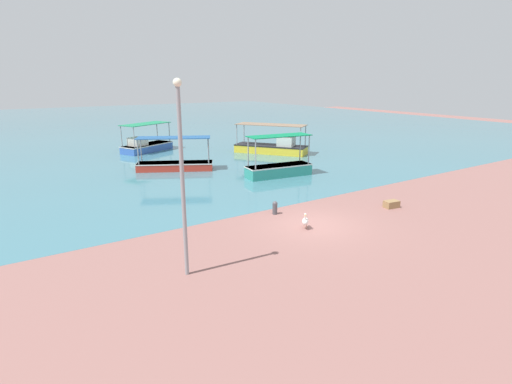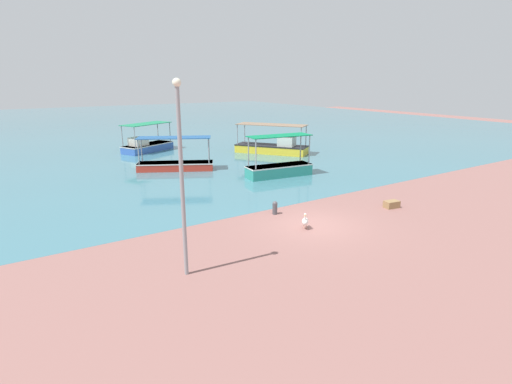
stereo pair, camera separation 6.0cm
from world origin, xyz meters
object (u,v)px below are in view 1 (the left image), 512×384
at_px(pelican, 305,221).
at_px(lamp_post, 182,172).
at_px(fishing_boat_far_right, 175,164).
at_px(fishing_boat_near_left, 146,145).
at_px(fishing_boat_center, 279,168).
at_px(cargo_crate, 391,204).
at_px(fishing_boat_near_right, 273,147).
at_px(mooring_bollard, 275,207).

relative_size(pelican, lamp_post, 0.12).
bearing_deg(pelican, fishing_boat_far_right, 91.21).
distance_m(fishing_boat_near_left, fishing_boat_center, 15.51).
height_order(fishing_boat_center, cargo_crate, fishing_boat_center).
bearing_deg(cargo_crate, pelican, 179.12).
distance_m(fishing_boat_near_left, fishing_boat_near_right, 11.91).
bearing_deg(cargo_crate, fishing_boat_near_right, 76.38).
relative_size(fishing_boat_near_left, cargo_crate, 6.89).
bearing_deg(fishing_boat_near_right, fishing_boat_far_right, -170.34).
height_order(fishing_boat_near_right, cargo_crate, fishing_boat_near_right).
relative_size(lamp_post, mooring_bollard, 9.72).
distance_m(pelican, lamp_post, 7.20).
bearing_deg(cargo_crate, fishing_boat_near_left, 102.84).
distance_m(fishing_boat_near_right, pelican, 19.20).
bearing_deg(fishing_boat_near_right, mooring_bollard, -124.99).
bearing_deg(mooring_bollard, cargo_crate, -23.35).
bearing_deg(fishing_boat_far_right, lamp_post, -110.68).
distance_m(fishing_boat_center, lamp_post, 15.46).
bearing_deg(fishing_boat_far_right, fishing_boat_center, -47.46).
xyz_separation_m(fishing_boat_near_right, pelican, (-9.87, -16.46, -0.24)).
bearing_deg(cargo_crate, fishing_boat_center, 95.26).
distance_m(fishing_boat_near_right, lamp_post, 24.09).
bearing_deg(pelican, lamp_post, -169.78).
relative_size(fishing_boat_near_left, fishing_boat_center, 1.10).
relative_size(mooring_bollard, cargo_crate, 0.88).
xyz_separation_m(fishing_boat_far_right, fishing_boat_center, (5.34, -5.82, 0.09)).
height_order(mooring_bollard, cargo_crate, mooring_bollard).
bearing_deg(fishing_boat_near_left, lamp_post, -105.15).
bearing_deg(fishing_boat_far_right, pelican, -88.79).
relative_size(fishing_boat_center, cargo_crate, 6.26).
bearing_deg(lamp_post, pelican, 10.22).
height_order(fishing_boat_near_left, mooring_bollard, fishing_boat_near_left).
xyz_separation_m(pelican, lamp_post, (-6.30, -1.14, 3.30)).
bearing_deg(pelican, mooring_bollard, 89.07).
bearing_deg(fishing_boat_near_right, fishing_boat_center, -122.67).
distance_m(fishing_boat_near_left, cargo_crate, 24.43).
distance_m(mooring_bollard, cargo_crate, 6.34).
distance_m(fishing_boat_center, mooring_bollard, 8.19).
relative_size(fishing_boat_center, lamp_post, 0.73).
distance_m(lamp_post, mooring_bollard, 7.99).
distance_m(fishing_boat_near_left, lamp_post, 25.94).
bearing_deg(lamp_post, fishing_boat_near_left, 74.85).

